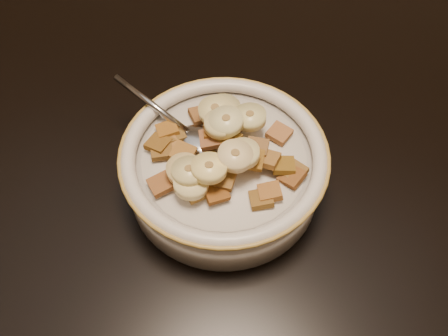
# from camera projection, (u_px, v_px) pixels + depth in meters

# --- Properties ---
(floor) EXTENTS (4.00, 4.50, 0.10)m
(floor) POSITION_uv_depth(u_px,v_px,m) (120.00, 322.00, 1.23)
(floor) COLOR #422816
(floor) RESTS_ON ground
(table) EXTENTS (1.44, 0.96, 0.04)m
(table) POSITION_uv_depth(u_px,v_px,m) (7.00, 112.00, 0.59)
(table) COLOR black
(table) RESTS_ON floor
(cereal_bowl) EXTENTS (0.19, 0.19, 0.05)m
(cereal_bowl) POSITION_uv_depth(u_px,v_px,m) (224.00, 172.00, 0.49)
(cereal_bowl) COLOR beige
(cereal_bowl) RESTS_ON table
(milk) EXTENTS (0.16, 0.16, 0.00)m
(milk) POSITION_uv_depth(u_px,v_px,m) (224.00, 159.00, 0.47)
(milk) COLOR white
(milk) RESTS_ON cereal_bowl
(spoon) EXTENTS (0.06, 0.05, 0.01)m
(spoon) POSITION_uv_depth(u_px,v_px,m) (199.00, 140.00, 0.48)
(spoon) COLOR #9E9E9F
(spoon) RESTS_ON cereal_bowl
(cereal_square_0) EXTENTS (0.03, 0.03, 0.01)m
(cereal_square_0) POSITION_uv_depth(u_px,v_px,m) (228.00, 139.00, 0.45)
(cereal_square_0) COLOR brown
(cereal_square_0) RESTS_ON milk
(cereal_square_1) EXTENTS (0.03, 0.03, 0.01)m
(cereal_square_1) POSITION_uv_depth(u_px,v_px,m) (226.00, 106.00, 0.50)
(cereal_square_1) COLOR brown
(cereal_square_1) RESTS_ON milk
(cereal_square_2) EXTENTS (0.03, 0.03, 0.01)m
(cereal_square_2) POSITION_uv_depth(u_px,v_px,m) (169.00, 146.00, 0.47)
(cereal_square_2) COLOR olive
(cereal_square_2) RESTS_ON milk
(cereal_square_3) EXTENTS (0.03, 0.02, 0.01)m
(cereal_square_3) POSITION_uv_depth(u_px,v_px,m) (214.00, 132.00, 0.46)
(cereal_square_3) COLOR brown
(cereal_square_3) RESTS_ON milk
(cereal_square_4) EXTENTS (0.02, 0.02, 0.01)m
(cereal_square_4) POSITION_uv_depth(u_px,v_px,m) (284.00, 165.00, 0.45)
(cereal_square_4) COLOR brown
(cereal_square_4) RESTS_ON milk
(cereal_square_5) EXTENTS (0.03, 0.03, 0.01)m
(cereal_square_5) POSITION_uv_depth(u_px,v_px,m) (161.00, 184.00, 0.44)
(cereal_square_5) COLOR brown
(cereal_square_5) RESTS_ON milk
(cereal_square_6) EXTENTS (0.03, 0.03, 0.01)m
(cereal_square_6) POSITION_uv_depth(u_px,v_px,m) (279.00, 133.00, 0.48)
(cereal_square_6) COLOR #935931
(cereal_square_6) RESTS_ON milk
(cereal_square_7) EXTENTS (0.03, 0.03, 0.01)m
(cereal_square_7) POSITION_uv_depth(u_px,v_px,m) (227.00, 126.00, 0.47)
(cereal_square_7) COLOR brown
(cereal_square_7) RESTS_ON milk
(cereal_square_8) EXTENTS (0.03, 0.03, 0.01)m
(cereal_square_8) POSITION_uv_depth(u_px,v_px,m) (167.00, 130.00, 0.48)
(cereal_square_8) COLOR brown
(cereal_square_8) RESTS_ON milk
(cereal_square_9) EXTENTS (0.02, 0.02, 0.01)m
(cereal_square_9) POSITION_uv_depth(u_px,v_px,m) (267.00, 159.00, 0.45)
(cereal_square_9) COLOR #95612A
(cereal_square_9) RESTS_ON milk
(cereal_square_10) EXTENTS (0.03, 0.03, 0.01)m
(cereal_square_10) POSITION_uv_depth(u_px,v_px,m) (174.00, 135.00, 0.48)
(cereal_square_10) COLOR brown
(cereal_square_10) RESTS_ON milk
(cereal_square_11) EXTENTS (0.03, 0.03, 0.01)m
(cereal_square_11) POSITION_uv_depth(u_px,v_px,m) (292.00, 176.00, 0.45)
(cereal_square_11) COLOR brown
(cereal_square_11) RESTS_ON milk
(cereal_square_12) EXTENTS (0.03, 0.03, 0.01)m
(cereal_square_12) POSITION_uv_depth(u_px,v_px,m) (238.00, 118.00, 0.48)
(cereal_square_12) COLOR olive
(cereal_square_12) RESTS_ON milk
(cereal_square_13) EXTENTS (0.03, 0.03, 0.01)m
(cereal_square_13) POSITION_uv_depth(u_px,v_px,m) (192.00, 174.00, 0.45)
(cereal_square_13) COLOR brown
(cereal_square_13) RESTS_ON milk
(cereal_square_14) EXTENTS (0.02, 0.02, 0.01)m
(cereal_square_14) POSITION_uv_depth(u_px,v_px,m) (183.00, 153.00, 0.46)
(cereal_square_14) COLOR brown
(cereal_square_14) RESTS_ON milk
(cereal_square_15) EXTENTS (0.03, 0.03, 0.01)m
(cereal_square_15) POSITION_uv_depth(u_px,v_px,m) (201.00, 115.00, 0.49)
(cereal_square_15) COLOR brown
(cereal_square_15) RESTS_ON milk
(cereal_square_16) EXTENTS (0.03, 0.03, 0.01)m
(cereal_square_16) POSITION_uv_depth(u_px,v_px,m) (270.00, 192.00, 0.44)
(cereal_square_16) COLOR #986332
(cereal_square_16) RESTS_ON milk
(cereal_square_17) EXTENTS (0.03, 0.03, 0.01)m
(cereal_square_17) POSITION_uv_depth(u_px,v_px,m) (294.00, 171.00, 0.45)
(cereal_square_17) COLOR brown
(cereal_square_17) RESTS_ON milk
(cereal_square_18) EXTENTS (0.02, 0.02, 0.01)m
(cereal_square_18) POSITION_uv_depth(u_px,v_px,m) (245.00, 116.00, 0.49)
(cereal_square_18) COLOR brown
(cereal_square_18) RESTS_ON milk
(cereal_square_19) EXTENTS (0.03, 0.03, 0.01)m
(cereal_square_19) POSITION_uv_depth(u_px,v_px,m) (158.00, 144.00, 0.47)
(cereal_square_19) COLOR brown
(cereal_square_19) RESTS_ON milk
(cereal_square_20) EXTENTS (0.03, 0.03, 0.01)m
(cereal_square_20) POSITION_uv_depth(u_px,v_px,m) (196.00, 190.00, 0.44)
(cereal_square_20) COLOR olive
(cereal_square_20) RESTS_ON milk
(cereal_square_21) EXTENTS (0.02, 0.02, 0.01)m
(cereal_square_21) POSITION_uv_depth(u_px,v_px,m) (253.00, 159.00, 0.45)
(cereal_square_21) COLOR #885D18
(cereal_square_21) RESTS_ON milk
(cereal_square_22) EXTENTS (0.03, 0.03, 0.01)m
(cereal_square_22) POSITION_uv_depth(u_px,v_px,m) (261.00, 199.00, 0.44)
(cereal_square_22) COLOR brown
(cereal_square_22) RESTS_ON milk
(cereal_square_23) EXTENTS (0.03, 0.03, 0.01)m
(cereal_square_23) POSITION_uv_depth(u_px,v_px,m) (216.00, 192.00, 0.44)
(cereal_square_23) COLOR brown
(cereal_square_23) RESTS_ON milk
(cereal_square_24) EXTENTS (0.02, 0.02, 0.01)m
(cereal_square_24) POSITION_uv_depth(u_px,v_px,m) (257.00, 147.00, 0.46)
(cereal_square_24) COLOR brown
(cereal_square_24) RESTS_ON milk
(cereal_square_25) EXTENTS (0.02, 0.02, 0.01)m
(cereal_square_25) POSITION_uv_depth(u_px,v_px,m) (223.00, 179.00, 0.44)
(cereal_square_25) COLOR brown
(cereal_square_25) RESTS_ON milk
(cereal_square_26) EXTENTS (0.03, 0.03, 0.01)m
(cereal_square_26) POSITION_uv_depth(u_px,v_px,m) (162.00, 150.00, 0.47)
(cereal_square_26) COLOR brown
(cereal_square_26) RESTS_ON milk
(cereal_square_27) EXTENTS (0.03, 0.03, 0.01)m
(cereal_square_27) POSITION_uv_depth(u_px,v_px,m) (211.00, 139.00, 0.45)
(cereal_square_27) COLOR brown
(cereal_square_27) RESTS_ON milk
(banana_slice_0) EXTENTS (0.04, 0.04, 0.01)m
(banana_slice_0) POSITION_uv_depth(u_px,v_px,m) (224.00, 108.00, 0.48)
(banana_slice_0) COLOR #D7CC85
(banana_slice_0) RESTS_ON milk
(banana_slice_1) EXTENTS (0.04, 0.04, 0.01)m
(banana_slice_1) POSITION_uv_depth(u_px,v_px,m) (250.00, 117.00, 0.47)
(banana_slice_1) COLOR #CBBC75
(banana_slice_1) RESTS_ON milk
(banana_slice_2) EXTENTS (0.04, 0.04, 0.01)m
(banana_slice_2) POSITION_uv_depth(u_px,v_px,m) (215.00, 110.00, 0.46)
(banana_slice_2) COLOR #E9D588
(banana_slice_2) RESTS_ON milk
(banana_slice_3) EXTENTS (0.04, 0.04, 0.01)m
(banana_slice_3) POSITION_uv_depth(u_px,v_px,m) (242.00, 153.00, 0.44)
(banana_slice_3) COLOR #DBC679
(banana_slice_3) RESTS_ON milk
(banana_slice_4) EXTENTS (0.04, 0.04, 0.01)m
(banana_slice_4) POSITION_uv_depth(u_px,v_px,m) (235.00, 156.00, 0.43)
(banana_slice_4) COLOR beige
(banana_slice_4) RESTS_ON milk
(banana_slice_5) EXTENTS (0.03, 0.03, 0.01)m
(banana_slice_5) POSITION_uv_depth(u_px,v_px,m) (209.00, 168.00, 0.43)
(banana_slice_5) COLOR #F6DB76
(banana_slice_5) RESTS_ON milk
(banana_slice_6) EXTENTS (0.04, 0.04, 0.01)m
(banana_slice_6) POSITION_uv_depth(u_px,v_px,m) (191.00, 183.00, 0.43)
(banana_slice_6) COLOR #F7D896
(banana_slice_6) RESTS_ON milk
(banana_slice_7) EXTENTS (0.04, 0.04, 0.02)m
(banana_slice_7) POSITION_uv_depth(u_px,v_px,m) (189.00, 171.00, 0.43)
(banana_slice_7) COLOR beige
(banana_slice_7) RESTS_ON milk
(banana_slice_8) EXTENTS (0.04, 0.04, 0.01)m
(banana_slice_8) POSITION_uv_depth(u_px,v_px,m) (226.00, 121.00, 0.45)
(banana_slice_8) COLOR #F7EEA2
(banana_slice_8) RESTS_ON milk
(banana_slice_9) EXTENTS (0.04, 0.04, 0.01)m
(banana_slice_9) POSITION_uv_depth(u_px,v_px,m) (184.00, 169.00, 0.44)
(banana_slice_9) COLOR #DCBB6D
(banana_slice_9) RESTS_ON milk
(banana_slice_10) EXTENTS (0.04, 0.04, 0.01)m
(banana_slice_10) POSITION_uv_depth(u_px,v_px,m) (221.00, 124.00, 0.45)
(banana_slice_10) COLOR #EBD381
(banana_slice_10) RESTS_ON milk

